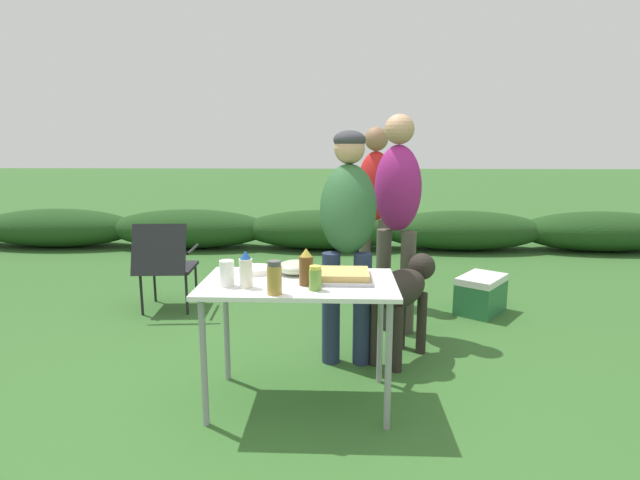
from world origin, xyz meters
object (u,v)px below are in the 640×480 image
object	(u,v)px
mixing_bowl	(296,267)
spice_jar	(274,278)
mayo_bottle	(246,270)
food_tray	(343,276)
standing_person_in_red_jacket	(375,198)
folding_table	(299,294)
relish_jar	(315,278)
standing_person_in_olive_jacket	(348,221)
cooler_box	(481,294)
standing_person_in_dark_puffer	(397,204)
paper_cup_stack	(227,273)
dog	(404,291)
camp_chair_green_behind_table	(165,262)
beer_bottle	(306,268)
plate_stack	(256,270)

from	to	relation	value
mixing_bowl	spice_jar	bearing A→B (deg)	-99.86
mayo_bottle	spice_jar	bearing A→B (deg)	-35.07
food_tray	standing_person_in_red_jacket	xyz separation A→B (m)	(0.31, 1.94, 0.25)
spice_jar	standing_person_in_red_jacket	size ratio (longest dim) A/B	0.11
folding_table	mayo_bottle	xyz separation A→B (m)	(-0.28, -0.13, 0.17)
mayo_bottle	relish_jar	xyz separation A→B (m)	(0.38, -0.03, -0.03)
standing_person_in_olive_jacket	cooler_box	world-z (taller)	standing_person_in_olive_jacket
standing_person_in_olive_jacket	standing_person_in_dark_puffer	size ratio (longest dim) A/B	0.92
paper_cup_stack	standing_person_in_red_jacket	xyz separation A→B (m)	(0.95, 2.08, 0.20)
relish_jar	dog	world-z (taller)	relish_jar
camp_chair_green_behind_table	cooler_box	world-z (taller)	camp_chair_green_behind_table
food_tray	relish_jar	xyz separation A→B (m)	(-0.15, -0.20, 0.04)
spice_jar	cooler_box	distance (m)	2.61
paper_cup_stack	relish_jar	size ratio (longest dim) A/B	1.08
spice_jar	beer_bottle	xyz separation A→B (m)	(0.15, 0.18, 0.01)
plate_stack	standing_person_in_dark_puffer	xyz separation A→B (m)	(0.96, 1.01, 0.29)
plate_stack	relish_jar	world-z (taller)	relish_jar
food_tray	dog	world-z (taller)	food_tray
folding_table	plate_stack	distance (m)	0.34
mixing_bowl	relish_jar	bearing A→B (deg)	-68.02
dog	relish_jar	bearing A→B (deg)	-90.86
mixing_bowl	dog	bearing A→B (deg)	35.49
standing_person_in_red_jacket	camp_chair_green_behind_table	distance (m)	2.02
folding_table	cooler_box	distance (m)	2.32
relish_jar	mayo_bottle	bearing A→B (deg)	174.79
standing_person_in_olive_jacket	cooler_box	bearing A→B (deg)	42.52
beer_bottle	cooler_box	bearing A→B (deg)	49.98
beer_bottle	relish_jar	world-z (taller)	beer_bottle
dog	camp_chair_green_behind_table	size ratio (longest dim) A/B	0.97
standing_person_in_dark_puffer	camp_chair_green_behind_table	distance (m)	2.14
mayo_bottle	beer_bottle	bearing A→B (deg)	10.67
standing_person_in_red_jacket	camp_chair_green_behind_table	size ratio (longest dim) A/B	2.01
mayo_bottle	dog	size ratio (longest dim) A/B	0.25
food_tray	relish_jar	world-z (taller)	relish_jar
paper_cup_stack	relish_jar	xyz separation A→B (m)	(0.49, -0.06, -0.01)
standing_person_in_red_jacket	food_tray	bearing A→B (deg)	-74.85
paper_cup_stack	food_tray	bearing A→B (deg)	12.43
paper_cup_stack	standing_person_in_dark_puffer	world-z (taller)	standing_person_in_dark_puffer
beer_bottle	standing_person_in_red_jacket	distance (m)	2.11
mayo_bottle	standing_person_in_red_jacket	size ratio (longest dim) A/B	0.12
cooler_box	paper_cup_stack	bearing A→B (deg)	-10.09
relish_jar	dog	size ratio (longest dim) A/B	0.16
spice_jar	dog	size ratio (longest dim) A/B	0.22
standing_person_in_dark_puffer	cooler_box	distance (m)	1.31
plate_stack	relish_jar	bearing A→B (deg)	-42.67
beer_bottle	standing_person_in_red_jacket	world-z (taller)	standing_person_in_red_jacket
relish_jar	spice_jar	bearing A→B (deg)	-157.75
plate_stack	standing_person_in_red_jacket	world-z (taller)	standing_person_in_red_jacket
plate_stack	spice_jar	distance (m)	0.47
food_tray	cooler_box	size ratio (longest dim) A/B	0.58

